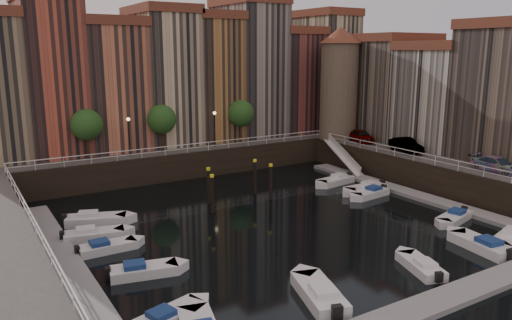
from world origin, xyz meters
TOP-DOWN VIEW (x-y plane):
  - ground at (0.00, 0.00)m, footprint 200.00×200.00m
  - quay_far at (0.00, 26.00)m, footprint 80.00×20.00m
  - quay_right at (28.00, -2.00)m, footprint 20.00×36.00m
  - dock_left at (-16.20, -1.00)m, footprint 2.00×28.00m
  - dock_right at (16.20, -1.00)m, footprint 2.00×28.00m
  - dock_near at (0.00, -17.00)m, footprint 30.00×2.00m
  - mountains at (1.72, 110.00)m, footprint 145.00×100.00m
  - far_terrace at (3.31, 23.50)m, footprint 48.70×10.30m
  - right_terrace at (26.50, 3.80)m, footprint 9.30×24.30m
  - corner_tower at (20.00, 14.50)m, footprint 5.20×5.20m
  - promenade_trees at (-1.33, 18.20)m, footprint 21.20×3.20m
  - street_lamps at (-1.00, 17.20)m, footprint 10.36×0.36m
  - railings at (0.00, 4.88)m, footprint 36.08×34.04m
  - gangway at (17.10, 10.00)m, footprint 2.78×8.32m
  - mooring_pilings at (0.54, 5.85)m, footprint 6.98×3.66m
  - boat_left_0 at (-13.08, -10.88)m, footprint 4.36×2.61m
  - boat_left_1 at (-12.37, -4.71)m, footprint 4.57×2.50m
  - boat_left_2 at (-13.27, 0.40)m, footprint 4.21×1.54m
  - boat_left_3 at (-13.48, 3.27)m, footprint 4.74×2.58m
  - boat_left_4 at (-12.49, 6.65)m, footprint 5.12×3.43m
  - boat_right_0 at (12.66, -13.73)m, footprint 4.84×2.82m
  - boat_right_1 at (13.33, -8.37)m, footprint 4.43×2.56m
  - boat_right_2 at (12.51, 0.61)m, footprint 4.51×2.11m
  - boat_right_3 at (13.26, 1.95)m, footprint 4.87×1.92m
  - boat_right_4 at (12.71, 6.00)m, footprint 4.79×2.34m
  - boat_near_1 at (-4.83, -13.18)m, footprint 3.25×5.31m
  - boat_near_2 at (3.25, -13.50)m, footprint 2.72×4.30m
  - boat_near_3 at (9.72, -13.43)m, footprint 2.47×5.13m
  - car_a at (20.43, 10.62)m, footprint 2.93×4.78m
  - car_b at (20.27, 3.44)m, footprint 2.83×4.97m
  - car_c at (20.25, -7.29)m, footprint 2.00×4.87m

SIDE VIEW (x-z plane):
  - ground at x=0.00m, z-range 0.00..0.00m
  - dock_left at x=-16.20m, z-range 0.00..0.35m
  - dock_right at x=16.20m, z-range 0.00..0.35m
  - dock_near at x=0.00m, z-range 0.00..0.35m
  - boat_near_2 at x=3.25m, z-range -0.16..0.81m
  - boat_left_2 at x=-13.27m, z-range -0.16..0.81m
  - boat_left_0 at x=-13.08m, z-range -0.16..0.82m
  - boat_right_1 at x=13.33m, z-range -0.16..0.83m
  - boat_right_2 at x=12.51m, z-range -0.17..0.85m
  - boat_left_1 at x=-12.37m, z-range -0.17..0.86m
  - boat_left_3 at x=-13.48m, z-range -0.17..0.89m
  - boat_right_4 at x=12.71m, z-range -0.18..0.90m
  - boat_right_0 at x=12.66m, z-range -0.18..0.91m
  - boat_right_3 at x=13.26m, z-range -0.18..0.93m
  - boat_near_3 at x=9.72m, z-range -0.19..0.96m
  - boat_left_4 at x=-12.49m, z-range -0.19..0.97m
  - boat_near_1 at x=-4.83m, z-range -0.19..1.00m
  - quay_far at x=0.00m, z-range 0.00..3.00m
  - quay_right at x=28.00m, z-range 0.00..3.00m
  - mooring_pilings at x=0.54m, z-range -0.24..3.54m
  - gangway at x=17.10m, z-range 0.05..3.78m
  - car_c at x=20.25m, z-range 3.00..4.41m
  - car_a at x=20.43m, z-range 3.00..4.52m
  - car_b at x=20.27m, z-range 3.00..4.55m
  - railings at x=0.00m, z-range 3.53..4.05m
  - street_lamps at x=-1.00m, z-range 3.81..7.99m
  - promenade_trees at x=-1.33m, z-range 3.98..9.18m
  - mountains at x=1.72m, z-range -1.08..16.92m
  - right_terrace at x=26.50m, z-range 2.56..16.56m
  - corner_tower at x=20.00m, z-range 3.29..17.09m
  - far_terrace at x=3.31m, z-range 2.20..19.70m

